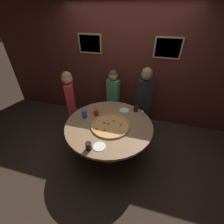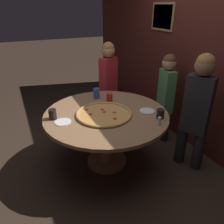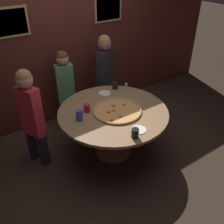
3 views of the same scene
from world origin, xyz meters
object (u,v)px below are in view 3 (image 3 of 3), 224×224
object	(u,v)px
giant_pizza	(117,110)
condiment_shaker	(126,86)
drink_cup_centre_back	(79,115)
diner_far_left	(31,113)
drink_cup_near_right	(87,108)
drink_cup_beside_pizza	(115,86)
dining_table	(113,119)
drink_cup_far_right	(135,133)
diner_centre_back	(65,85)
white_plate_far_back	(105,93)
white_plate_near_front	(139,130)
diner_far_right	(105,72)

from	to	relation	value
giant_pizza	condiment_shaker	xyz separation A→B (m)	(0.48, 0.45, 0.04)
drink_cup_centre_back	diner_far_left	world-z (taller)	diner_far_left
drink_cup_near_right	drink_cup_beside_pizza	distance (m)	0.76
dining_table	drink_cup_far_right	distance (m)	0.66
drink_cup_near_right	condiment_shaker	size ratio (longest dim) A/B	1.16
drink_cup_near_right	diner_centre_back	distance (m)	0.88
white_plate_far_back	drink_cup_beside_pizza	bearing A→B (deg)	8.98
white_plate_far_back	condiment_shaker	xyz separation A→B (m)	(0.35, -0.08, 0.05)
drink_cup_near_right	white_plate_near_front	bearing A→B (deg)	-66.25
giant_pizza	white_plate_near_front	world-z (taller)	giant_pizza
dining_table	drink_cup_beside_pizza	xyz separation A→B (m)	(0.39, 0.51, 0.19)
giant_pizza	drink_cup_centre_back	xyz separation A→B (m)	(-0.52, 0.11, 0.06)
drink_cup_beside_pizza	drink_cup_far_right	xyz separation A→B (m)	(-0.50, -1.12, 0.00)
diner_far_left	condiment_shaker	bearing A→B (deg)	-118.25
dining_table	drink_cup_far_right	xyz separation A→B (m)	(-0.12, -0.61, 0.20)
drink_cup_beside_pizza	diner_far_left	xyz separation A→B (m)	(-1.35, -0.04, 0.01)
drink_cup_beside_pizza	drink_cup_near_right	bearing A→B (deg)	-154.57
diner_far_left	diner_far_right	size ratio (longest dim) A/B	0.97
diner_far_left	diner_centre_back	xyz separation A→B (m)	(0.75, 0.59, -0.05)
drink_cup_beside_pizza	white_plate_near_front	xyz separation A→B (m)	(-0.37, -1.04, -0.05)
drink_cup_near_right	drink_cup_beside_pizza	xyz separation A→B (m)	(0.69, 0.33, -0.00)
drink_cup_near_right	diner_far_right	xyz separation A→B (m)	(0.79, 0.77, 0.03)
condiment_shaker	white_plate_near_front	bearing A→B (deg)	-118.61
dining_table	drink_cup_centre_back	bearing A→B (deg)	172.52
condiment_shaker	diner_far_left	size ratio (longest dim) A/B	0.07
diner_far_right	dining_table	bearing A→B (deg)	35.81
drink_cup_centre_back	condiment_shaker	xyz separation A→B (m)	(1.00, 0.34, -0.02)
drink_cup_centre_back	condiment_shaker	world-z (taller)	drink_cup_centre_back
drink_cup_beside_pizza	drink_cup_far_right	distance (m)	1.23
giant_pizza	white_plate_near_front	size ratio (longest dim) A/B	3.59
diner_far_left	diner_far_right	bearing A→B (deg)	-97.08
drink_cup_beside_pizza	dining_table	bearing A→B (deg)	-127.27
white_plate_far_back	giant_pizza	bearing A→B (deg)	-104.23
drink_cup_beside_pizza	white_plate_far_back	xyz separation A→B (m)	(-0.22, -0.03, -0.05)
drink_cup_far_right	diner_far_right	distance (m)	1.68
giant_pizza	drink_cup_near_right	world-z (taller)	drink_cup_near_right
drink_cup_beside_pizza	diner_far_left	world-z (taller)	diner_far_left
drink_cup_far_right	diner_centre_back	bearing A→B (deg)	93.34
drink_cup_far_right	condiment_shaker	size ratio (longest dim) A/B	1.21
drink_cup_centre_back	drink_cup_far_right	size ratio (longest dim) A/B	1.22
drink_cup_beside_pizza	diner_centre_back	world-z (taller)	diner_centre_back
white_plate_near_front	condiment_shaker	distance (m)	1.06
giant_pizza	diner_far_right	distance (m)	1.10
dining_table	drink_cup_near_right	xyz separation A→B (m)	(-0.30, 0.18, 0.20)
drink_cup_centre_back	diner_centre_back	distance (m)	1.03
dining_table	white_plate_near_front	distance (m)	0.55
dining_table	giant_pizza	bearing A→B (deg)	-51.49
drink_cup_far_right	white_plate_near_front	world-z (taller)	drink_cup_far_right
drink_cup_centre_back	diner_centre_back	bearing A→B (deg)	74.93
drink_cup_centre_back	white_plate_near_front	world-z (taller)	drink_cup_centre_back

